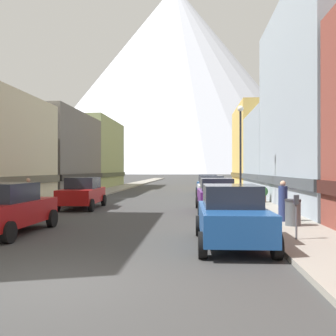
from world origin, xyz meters
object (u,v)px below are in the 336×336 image
car_left_0 (7,208)px  car_right_0 (232,215)px  car_right_2 (211,188)px  pedestrian_0 (28,194)px  car_left_1 (82,193)px  trash_bin_right (293,212)px  potted_plant_0 (263,193)px  parking_meter_near (296,210)px  pedestrian_1 (283,203)px  streetlamp_right (240,140)px  car_right_3 (208,184)px  car_right_1 (216,195)px

car_left_0 → car_right_0: 7.73m
car_right_2 → pedestrian_0: pedestrian_0 is taller
car_left_0 → pedestrian_0: (-2.45, 7.09, 0.00)m
car_left_1 → car_right_0: size_ratio=1.01×
trash_bin_right → potted_plant_0: bearing=86.4°
car_right_0 → parking_meter_near: 1.98m
pedestrian_1 → streetlamp_right: 7.69m
potted_plant_0 → streetlamp_right: streetlamp_right is taller
car_left_0 → car_right_0: (7.60, -1.40, 0.00)m
car_right_2 → car_right_3: same height
car_right_0 → car_right_3: bearing=90.0°
potted_plant_0 → pedestrian_1: pedestrian_1 is taller
car_left_1 → pedestrian_0: pedestrian_0 is taller
trash_bin_right → streetlamp_right: 8.90m
pedestrian_0 → car_right_2: bearing=37.6°
pedestrian_0 → car_right_3: bearing=56.4°
car_left_1 → potted_plant_0: bearing=16.6°
car_right_2 → pedestrian_1: bearing=-78.3°
car_left_0 → car_right_1: 10.79m
parking_meter_near → pedestrian_0: size_ratio=0.81×
trash_bin_right → streetlamp_right: size_ratio=0.17×
car_right_2 → parking_meter_near: bearing=-83.0°
pedestrian_0 → pedestrian_1: pedestrian_1 is taller
car_right_0 → car_right_3: 23.61m
pedestrian_0 → streetlamp_right: bearing=13.9°
car_left_0 → streetlamp_right: bearing=47.4°
car_left_1 → pedestrian_1: pedestrian_1 is taller
car_left_0 → pedestrian_1: (10.05, 2.97, 0.00)m
car_right_2 → car_right_3: 7.37m
streetlamp_right → pedestrian_1: bearing=-82.7°
car_left_0 → car_right_2: size_ratio=1.00×
parking_meter_near → streetlamp_right: bearing=92.1°
trash_bin_right → streetlamp_right: bearing=97.0°
car_left_0 → car_right_3: same height
car_left_1 → car_right_0: bearing=-53.3°
car_right_0 → streetlamp_right: (1.55, 11.37, 3.09)m
car_right_0 → trash_bin_right: bearing=51.3°
car_left_0 → potted_plant_0: (10.80, 12.00, -0.16)m
car_right_0 → pedestrian_0: size_ratio=2.72×
car_left_0 → car_right_1: (7.60, 7.66, 0.00)m
car_left_1 → car_right_1: 7.69m
car_left_0 → streetlamp_right: size_ratio=0.76×
car_right_3 → potted_plant_0: (3.20, -10.20, -0.16)m
car_left_0 → car_right_0: same height
car_left_1 → trash_bin_right: bearing=-34.6°
car_right_1 → parking_meter_near: size_ratio=3.35×
trash_bin_right → streetlamp_right: streetlamp_right is taller
trash_bin_right → pedestrian_1: (-0.10, 1.19, 0.26)m
car_right_2 → car_right_3: size_ratio=0.99×
car_right_1 → car_right_2: bearing=90.0°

